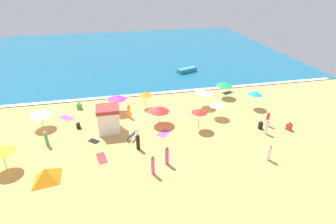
{
  "coord_description": "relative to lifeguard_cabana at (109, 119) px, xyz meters",
  "views": [
    {
      "loc": [
        -3.93,
        -26.65,
        14.68
      ],
      "look_at": [
        1.68,
        -0.76,
        0.8
      ],
      "focal_mm": 28.62,
      "sensor_mm": 36.0,
      "label": 1
    }
  ],
  "objects": [
    {
      "name": "beach_towel_3",
      "position": [
        -1.6,
        -1.67,
        -1.39
      ],
      "size": [
        1.3,
        1.27,
        0.01
      ],
      "color": "black",
      "rests_on": "ground_plane"
    },
    {
      "name": "beach_tent",
      "position": [
        -5.07,
        -6.47,
        -0.87
      ],
      "size": [
        2.94,
        2.97,
        1.07
      ],
      "color": "orange",
      "rests_on": "ground_plane"
    },
    {
      "name": "beach_umbrella_2",
      "position": [
        -6.94,
        2.24,
        0.27
      ],
      "size": [
        3.08,
        3.08,
        1.9
      ],
      "color": "#4C3823",
      "rests_on": "ground_plane"
    },
    {
      "name": "beachgoer_4",
      "position": [
        -5.84,
        -1.52,
        -0.64
      ],
      "size": [
        0.36,
        0.36,
        1.57
      ],
      "color": "green",
      "rests_on": "ground_plane"
    },
    {
      "name": "beach_umbrella_9",
      "position": [
        17.19,
        1.78,
        0.56
      ],
      "size": [
        1.82,
        1.79,
        2.26
      ],
      "color": "silver",
      "rests_on": "ground_plane"
    },
    {
      "name": "beach_towel_0",
      "position": [
        -4.75,
        3.85,
        -1.39
      ],
      "size": [
        1.92,
        1.85,
        0.01
      ],
      "color": "#D84CA5",
      "rests_on": "ground_plane"
    },
    {
      "name": "beachgoer_11",
      "position": [
        2.21,
        2.48,
        -0.61
      ],
      "size": [
        0.41,
        0.41,
        1.68
      ],
      "color": "orange",
      "rests_on": "ground_plane"
    },
    {
      "name": "beach_umbrella_0",
      "position": [
        -8.6,
        -4.43,
        0.47
      ],
      "size": [
        2.47,
        2.45,
        2.12
      ],
      "color": "#4C3823",
      "rests_on": "ground_plane"
    },
    {
      "name": "beach_towel_1",
      "position": [
        -0.85,
        -4.58,
        -1.39
      ],
      "size": [
        1.09,
        1.85,
        0.01
      ],
      "color": "red",
      "rests_on": "ground_plane"
    },
    {
      "name": "parked_bicycle",
      "position": [
        2.18,
        -2.11,
        -1.02
      ],
      "size": [
        1.19,
        1.45,
        0.76
      ],
      "color": "black",
      "rests_on": "ground_plane"
    },
    {
      "name": "lifeguard_cabana",
      "position": [
        0.0,
        0.0,
        0.0
      ],
      "size": [
        2.28,
        2.1,
        2.75
      ],
      "color": "white",
      "rests_on": "ground_plane"
    },
    {
      "name": "beachgoer_8",
      "position": [
        15.52,
        -2.94,
        -0.96
      ],
      "size": [
        0.48,
        0.48,
        0.99
      ],
      "color": "black",
      "rests_on": "ground_plane"
    },
    {
      "name": "beachgoer_5",
      "position": [
        4.67,
        -6.6,
        -0.56
      ],
      "size": [
        0.39,
        0.39,
        1.79
      ],
      "color": "#D84CA5",
      "rests_on": "ground_plane"
    },
    {
      "name": "beachgoer_7",
      "position": [
        13.49,
        -7.91,
        -0.67
      ],
      "size": [
        0.5,
        0.5,
        1.57
      ],
      "color": "white",
      "rests_on": "ground_plane"
    },
    {
      "name": "ocean_water",
      "position": [
        4.8,
        30.08,
        -1.35
      ],
      "size": [
        60.0,
        44.0,
        0.1
      ],
      "primitive_type": "cube",
      "color": "#196084",
      "rests_on": "ground_plane"
    },
    {
      "name": "beachgoer_9",
      "position": [
        3.29,
        -7.62,
        -0.52
      ],
      "size": [
        0.37,
        0.37,
        1.82
      ],
      "color": "#D84CA5",
      "rests_on": "ground_plane"
    },
    {
      "name": "beach_towel_4",
      "position": [
        15.98,
        6.63,
        -1.39
      ],
      "size": [
        1.71,
        1.34,
        0.01
      ],
      "color": "black",
      "rests_on": "ground_plane"
    },
    {
      "name": "beachgoer_6",
      "position": [
        16.54,
        -2.48,
        -0.64
      ],
      "size": [
        0.43,
        0.43,
        1.62
      ],
      "color": "red",
      "rests_on": "ground_plane"
    },
    {
      "name": "wave_breaker_foam",
      "position": [
        4.8,
        8.38,
        -1.3
      ],
      "size": [
        57.0,
        0.7,
        0.01
      ],
      "primitive_type": "cube",
      "color": "white",
      "rests_on": "ocean_water"
    },
    {
      "name": "beach_umbrella_4",
      "position": [
        5.27,
        0.39,
        0.37
      ],
      "size": [
        2.6,
        2.59,
        2.05
      ],
      "color": "#4C3823",
      "rests_on": "ground_plane"
    },
    {
      "name": "beach_umbrella_6",
      "position": [
        4.41,
        4.61,
        0.44
      ],
      "size": [
        2.05,
        2.04,
        2.14
      ],
      "color": "#4C3823",
      "rests_on": "ground_plane"
    },
    {
      "name": "beachgoer_0",
      "position": [
        -3.23,
        1.23,
        -1.07
      ],
      "size": [
        0.47,
        0.47,
        0.79
      ],
      "color": "black",
      "rests_on": "ground_plane"
    },
    {
      "name": "beachgoer_10",
      "position": [
        18.33,
        -3.76,
        -1.01
      ],
      "size": [
        0.62,
        0.62,
        0.92
      ],
      "color": "red",
      "rests_on": "ground_plane"
    },
    {
      "name": "beach_umbrella_5",
      "position": [
        1.05,
        4.14,
        0.44
      ],
      "size": [
        3.13,
        3.13,
        2.07
      ],
      "color": "silver",
      "rests_on": "ground_plane"
    },
    {
      "name": "beach_umbrella_3",
      "position": [
        11.33,
        3.48,
        0.54
      ],
      "size": [
        2.15,
        2.12,
        2.26
      ],
      "color": "silver",
      "rests_on": "ground_plane"
    },
    {
      "name": "beachgoer_2",
      "position": [
        2.52,
        -3.89,
        -0.6
      ],
      "size": [
        0.37,
        0.37,
        1.7
      ],
      "color": "black",
      "rests_on": "ground_plane"
    },
    {
      "name": "ground_plane",
      "position": [
        4.8,
        2.08,
        -1.4
      ],
      "size": [
        60.0,
        60.0,
        0.0
      ],
      "primitive_type": "plane",
      "color": "#E0A856"
    },
    {
      "name": "beach_umbrella_8",
      "position": [
        9.14,
        -1.57,
        0.69
      ],
      "size": [
        1.97,
        1.97,
        2.29
      ],
      "color": "#4C3823",
      "rests_on": "ground_plane"
    },
    {
      "name": "beach_towel_2",
      "position": [
        5.37,
        -1.71,
        -1.39
      ],
      "size": [
        1.73,
        1.74,
        0.01
      ],
      "color": "#D84CA5",
      "rests_on": "ground_plane"
    },
    {
      "name": "beach_umbrella_1",
      "position": [
        14.88,
        5.45,
        0.37
      ],
      "size": [
        2.83,
        2.84,
        2.03
      ],
      "color": "silver",
      "rests_on": "ground_plane"
    },
    {
      "name": "beachgoer_1",
      "position": [
        -3.46,
        5.88,
        -1.04
      ],
      "size": [
        0.63,
        0.63,
        0.88
      ],
      "color": "green",
      "rests_on": "ground_plane"
    },
    {
      "name": "beachgoer_3",
      "position": [
        15.53,
        -3.99,
        -0.65
      ],
      "size": [
        0.49,
        0.49,
        1.62
      ],
      "color": "white",
      "rests_on": "ground_plane"
    },
    {
      "name": "beach_umbrella_7",
      "position": [
        11.88,
        0.47,
        0.29
      ],
      "size": [
        2.31,
        2.3,
        1.97
      ],
      "color": "silver",
      "rests_on": "ground_plane"
    },
    {
      "name": "small_boat_0",
      "position": [
        12.82,
        15.9,
        -0.97
      ],
      "size": [
        3.47,
        2.26,
        0.66
      ],
      "color": "teal",
      "rests_on": "ocean_water"
    }
  ]
}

